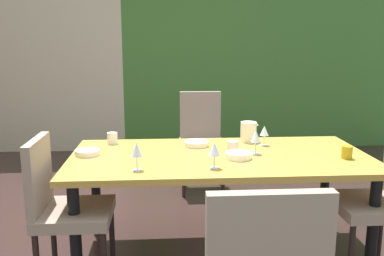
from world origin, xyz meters
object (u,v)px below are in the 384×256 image
Objects in this scene: chair_left_near at (62,203)px; serving_bowl_west at (238,155)px; dining_table at (220,165)px; wine_glass_center at (264,131)px; cup_south at (347,152)px; cup_east at (112,138)px; pitcher_near_window at (249,132)px; chair_right_near at (383,194)px; serving_bowl_north at (87,153)px; chair_head_far at (201,135)px; wine_glass_right at (256,137)px; cup_left at (233,146)px; serving_bowl_near_shelf at (197,144)px; wine_glass_front at (137,150)px; wine_glass_corner at (214,149)px.

serving_bowl_west is at bearing 100.89° from chair_left_near.
dining_table is 13.56× the size of wine_glass_center.
cup_east reaches higher than cup_south.
wine_glass_center is 0.86× the size of serving_bowl_west.
cup_south is 0.54× the size of pitcher_near_window.
serving_bowl_north is at bearing 79.06° from chair_right_near.
serving_bowl_west is 0.99m from cup_east.
chair_right_near is 0.94m from serving_bowl_west.
cup_east is (-0.76, -1.05, 0.23)m from chair_head_far.
chair_right_near is 5.67× the size of wine_glass_right.
chair_right_near is 1.01m from cup_left.
chair_head_far reaches higher than chair_right_near.
chair_right_near is 1.29m from serving_bowl_near_shelf.
chair_right_near reaches higher than cup_east.
wine_glass_right is 0.60m from cup_south.
pitcher_near_window is at bearing 58.05° from cup_left.
cup_left is at bearing 94.47° from chair_head_far.
wine_glass_front reaches higher than pitcher_near_window.
wine_glass_center reaches higher than serving_bowl_west.
serving_bowl_west is (-0.25, -0.34, -0.09)m from wine_glass_center.
pitcher_near_window is (1.27, 0.68, 0.28)m from chair_left_near.
chair_left_near is 1.05m from serving_bowl_near_shelf.
wine_glass_front is at bearing -139.89° from pitcher_near_window.
serving_bowl_near_shelf is at bearing 148.18° from cup_left.
cup_left is (-0.00, 0.20, 0.01)m from serving_bowl_west.
pitcher_near_window reaches higher than serving_bowl_north.
cup_south is (0.58, -0.15, -0.08)m from wine_glass_right.
chair_head_far is at bearing 99.76° from wine_glass_right.
wine_glass_corner is at bearing -23.74° from serving_bowl_north.
wine_glass_corner reaches higher than serving_bowl_west.
cup_left is at bearing 90.98° from serving_bowl_west.
chair_head_far is at bearing 104.32° from pitcher_near_window.
serving_bowl_north reaches higher than dining_table.
cup_south is at bearing -19.17° from cup_left.
serving_bowl_near_shelf is at bearing 178.16° from wine_glass_center.
cup_east is 1.03m from pitcher_near_window.
cup_east is at bearing 53.93° from chair_head_far.
wine_glass_right is 0.47m from serving_bowl_near_shelf.
cup_left is 0.76m from cup_south.
wine_glass_corner is 0.90m from serving_bowl_north.
wine_glass_front reaches higher than serving_bowl_north.
serving_bowl_north is at bearing -164.96° from pitcher_near_window.
wine_glass_corner is 0.76m from pitcher_near_window.
serving_bowl_west is 0.96× the size of serving_bowl_near_shelf.
serving_bowl_west is at bearing 176.24° from cup_south.
wine_glass_corner is at bearing -128.65° from wine_glass_center.
wine_glass_corner is 1.11× the size of wine_glass_center.
serving_bowl_near_shelf reaches higher than dining_table.
chair_left_near is 2.00m from chair_right_near.
serving_bowl_near_shelf is at bearing 124.92° from serving_bowl_west.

